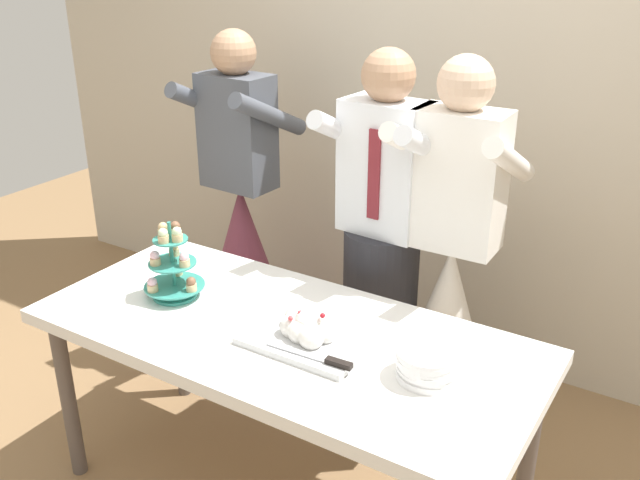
# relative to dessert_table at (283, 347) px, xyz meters

# --- Properties ---
(rear_wall) EXTENTS (5.20, 0.10, 2.90)m
(rear_wall) POSITION_rel_dessert_table_xyz_m (0.00, 1.42, 0.75)
(rear_wall) COLOR beige
(rear_wall) RESTS_ON ground_plane
(dessert_table) EXTENTS (1.80, 0.80, 0.78)m
(dessert_table) POSITION_rel_dessert_table_xyz_m (0.00, 0.00, 0.00)
(dessert_table) COLOR white
(dessert_table) RESTS_ON ground_plane
(cupcake_stand) EXTENTS (0.23, 0.23, 0.31)m
(cupcake_stand) POSITION_rel_dessert_table_xyz_m (-0.49, -0.01, 0.20)
(cupcake_stand) COLOR teal
(cupcake_stand) RESTS_ON dessert_table
(main_cake_tray) EXTENTS (0.44, 0.31, 0.13)m
(main_cake_tray) POSITION_rel_dessert_table_xyz_m (0.12, -0.02, 0.11)
(main_cake_tray) COLOR silver
(main_cake_tray) RESTS_ON dessert_table
(plate_stack) EXTENTS (0.20, 0.20, 0.10)m
(plate_stack) POSITION_rel_dessert_table_xyz_m (0.55, 0.00, 0.12)
(plate_stack) COLOR white
(plate_stack) RESTS_ON dessert_table
(person_groom) EXTENTS (0.49, 0.51, 1.66)m
(person_groom) POSITION_rel_dessert_table_xyz_m (0.04, 0.67, 0.05)
(person_groom) COLOR #232328
(person_groom) RESTS_ON ground_plane
(person_bride) EXTENTS (0.56, 0.56, 1.66)m
(person_bride) POSITION_rel_dessert_table_xyz_m (0.34, 0.68, -0.12)
(person_bride) COLOR white
(person_bride) RESTS_ON ground_plane
(person_guest) EXTENTS (0.56, 0.56, 1.66)m
(person_guest) POSITION_rel_dessert_table_xyz_m (-0.80, 0.80, -0.12)
(person_guest) COLOR brown
(person_guest) RESTS_ON ground_plane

